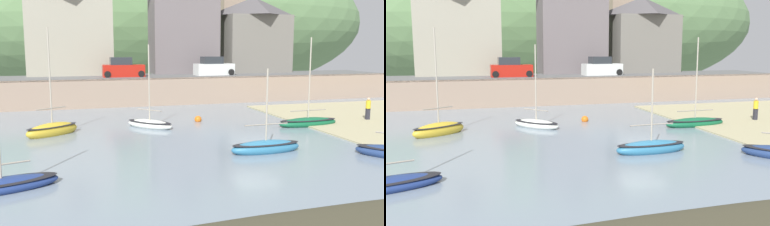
% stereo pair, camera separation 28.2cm
% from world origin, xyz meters
% --- Properties ---
extents(quay_seawall, '(48.00, 9.40, 2.40)m').
position_xyz_m(quay_seawall, '(0.00, 17.50, 1.36)').
color(quay_seawall, gray).
rests_on(quay_seawall, ground).
extents(hillside_backdrop, '(80.00, 44.00, 27.83)m').
position_xyz_m(hillside_backdrop, '(5.20, 55.20, 9.74)').
color(hillside_backdrop, '#618753').
rests_on(hillside_backdrop, ground).
extents(waterfront_building_left, '(8.90, 5.20, 10.48)m').
position_xyz_m(waterfront_building_left, '(-10.03, 25.20, 7.73)').
color(waterfront_building_left, '#A29D89').
rests_on(waterfront_building_left, ground).
extents(waterfront_building_centre, '(7.70, 4.36, 10.97)m').
position_xyz_m(waterfront_building_centre, '(2.40, 25.20, 7.97)').
color(waterfront_building_centre, slate).
rests_on(waterfront_building_centre, ground).
extents(waterfront_building_right, '(7.82, 5.91, 8.70)m').
position_xyz_m(waterfront_building_right, '(10.99, 25.20, 6.83)').
color(waterfront_building_right, slate).
rests_on(waterfront_building_right, ground).
extents(church_with_spire, '(3.00, 3.00, 13.27)m').
position_xyz_m(church_with_spire, '(9.62, 29.20, 9.23)').
color(church_with_spire, gray).
rests_on(church_with_spire, ground).
extents(sailboat_far_left, '(3.37, 3.59, 5.69)m').
position_xyz_m(sailboat_far_left, '(-5.27, 5.69, 0.24)').
color(sailboat_far_left, white).
rests_on(sailboat_far_left, ground).
extents(rowboat_small_beached, '(4.51, 1.52, 6.18)m').
position_xyz_m(rowboat_small_beached, '(5.33, 3.22, 0.26)').
color(rowboat_small_beached, '#125D37').
rests_on(rowboat_small_beached, ground).
extents(sailboat_blue_trim, '(3.91, 1.35, 4.50)m').
position_xyz_m(sailboat_blue_trim, '(-0.79, -2.83, 0.27)').
color(sailboat_blue_trim, teal).
rests_on(sailboat_blue_trim, ground).
extents(sailboat_tall_mast, '(3.54, 2.95, 6.76)m').
position_xyz_m(sailboat_tall_mast, '(-11.51, 4.84, 0.34)').
color(sailboat_tall_mast, gold).
rests_on(sailboat_tall_mast, ground).
extents(parked_car_near_slipway, '(4.12, 1.82, 1.95)m').
position_xyz_m(parked_car_near_slipway, '(-5.10, 20.70, 3.20)').
color(parked_car_near_slipway, red).
rests_on(parked_car_near_slipway, ground).
extents(parked_car_by_wall, '(4.19, 1.92, 1.95)m').
position_xyz_m(parked_car_by_wall, '(4.45, 20.70, 3.20)').
color(parked_car_by_wall, silver).
rests_on(parked_car_by_wall, ground).
extents(person_on_slipway, '(0.34, 0.34, 1.62)m').
position_xyz_m(person_on_slipway, '(10.60, 3.77, 0.98)').
color(person_on_slipway, '#282833').
rests_on(person_on_slipway, ground).
extents(mooring_buoy, '(0.52, 0.52, 0.52)m').
position_xyz_m(mooring_buoy, '(-1.46, 6.94, 0.16)').
color(mooring_buoy, orange).
rests_on(mooring_buoy, ground).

